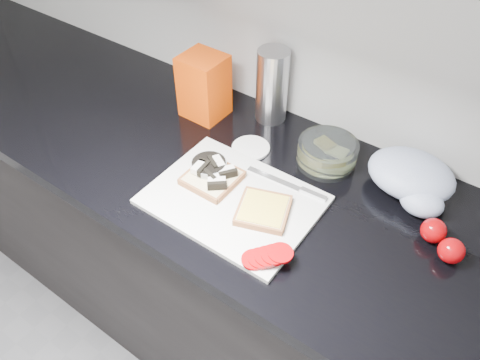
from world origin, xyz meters
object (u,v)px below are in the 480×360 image
object	(u,v)px
glass_bowl	(327,153)
cutting_board	(233,200)
bread_bag	(204,86)
steel_canister	(272,86)

from	to	relation	value
glass_bowl	cutting_board	bearing A→B (deg)	-114.21
glass_bowl	bread_bag	xyz separation A→B (m)	(-0.40, -0.01, 0.06)
bread_bag	steel_canister	xyz separation A→B (m)	(0.17, 0.10, 0.01)
glass_bowl	steel_canister	distance (m)	0.26
steel_canister	bread_bag	bearing A→B (deg)	-150.62
cutting_board	steel_canister	world-z (taller)	steel_canister
cutting_board	glass_bowl	distance (m)	0.29
cutting_board	glass_bowl	bearing A→B (deg)	65.79
cutting_board	bread_bag	xyz separation A→B (m)	(-0.28, 0.25, 0.09)
bread_bag	steel_canister	bearing A→B (deg)	30.09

